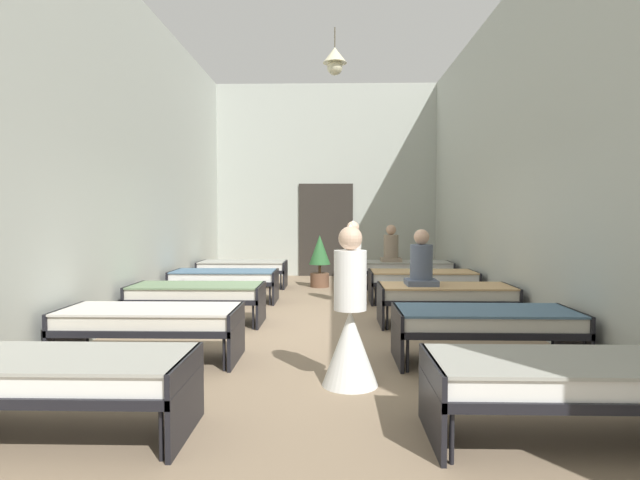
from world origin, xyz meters
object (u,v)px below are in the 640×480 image
object	(u,v)px
potted_plant	(320,258)
patient_seated_primary	(421,265)
nurse_mid_aisle	(350,328)
bed_right_row_2	(446,295)
bed_right_row_4	(407,268)
nurse_near_aisle	(353,274)
bed_right_row_0	(566,378)
bed_left_row_3	(225,278)
bed_left_row_0	(56,375)
bed_right_row_3	(422,278)
bed_left_row_1	(151,320)
bed_right_row_1	(485,322)
bed_left_row_2	(197,294)
patient_seated_secondary	(391,248)
bed_left_row_4	(243,267)

from	to	relation	value
potted_plant	patient_seated_primary	bearing A→B (deg)	-68.32
nurse_mid_aisle	patient_seated_primary	world-z (taller)	nurse_mid_aisle
bed_right_row_2	bed_right_row_4	bearing A→B (deg)	90.00
nurse_near_aisle	potted_plant	world-z (taller)	nurse_near_aisle
bed_right_row_0	bed_left_row_3	bearing A→B (deg)	122.16
bed_left_row_0	bed_right_row_4	size ratio (longest dim) A/B	1.00
bed_right_row_3	nurse_near_aisle	bearing A→B (deg)	-173.91
bed_left_row_0	bed_left_row_1	world-z (taller)	same
bed_right_row_0	bed_right_row_1	xyz separation A→B (m)	(0.00, 1.90, 0.00)
bed_right_row_3	nurse_mid_aisle	xyz separation A→B (m)	(-1.46, -4.56, 0.09)
bed_left_row_2	potted_plant	distance (m)	4.26
bed_right_row_1	patient_seated_secondary	distance (m)	5.74
nurse_near_aisle	potted_plant	xyz separation A→B (m)	(-0.64, 2.14, 0.11)
bed_left_row_1	patient_seated_primary	xyz separation A→B (m)	(3.23, 1.90, 0.43)
nurse_near_aisle	bed_left_row_1	bearing A→B (deg)	-147.42
bed_right_row_1	patient_seated_secondary	world-z (taller)	patient_seated_secondary
bed_right_row_4	bed_right_row_3	bearing A→B (deg)	-90.00
nurse_near_aisle	patient_seated_secondary	bearing A→B (deg)	41.03
bed_right_row_3	potted_plant	size ratio (longest dim) A/B	1.66
nurse_near_aisle	patient_seated_primary	world-z (taller)	nurse_near_aisle
nurse_mid_aisle	bed_left_row_0	bearing A→B (deg)	7.97
bed_left_row_3	bed_right_row_4	size ratio (longest dim) A/B	1.00
bed_left_row_3	bed_right_row_0	bearing A→B (deg)	-57.84
bed_left_row_1	nurse_near_aisle	size ratio (longest dim) A/B	1.28
bed_left_row_4	potted_plant	world-z (taller)	potted_plant
bed_left_row_0	nurse_near_aisle	world-z (taller)	nurse_near_aisle
bed_left_row_2	bed_right_row_4	distance (m)	5.22
patient_seated_secondary	potted_plant	world-z (taller)	patient_seated_secondary
bed_left_row_1	bed_right_row_2	world-z (taller)	same
bed_left_row_3	bed_left_row_4	xyz separation A→B (m)	(0.00, 1.90, 0.00)
bed_left_row_1	bed_left_row_2	distance (m)	1.90
bed_right_row_0	nurse_mid_aisle	xyz separation A→B (m)	(-1.46, 1.14, 0.09)
bed_left_row_1	patient_seated_secondary	distance (m)	6.58
bed_left_row_2	bed_right_row_3	world-z (taller)	same
bed_left_row_3	bed_left_row_4	bearing A→B (deg)	90.00
bed_right_row_2	bed_right_row_1	bearing A→B (deg)	-90.00
bed_right_row_0	bed_right_row_2	xyz separation A→B (m)	(0.00, 3.80, 0.00)
bed_left_row_0	bed_left_row_2	world-z (taller)	same
bed_right_row_3	nurse_near_aisle	size ratio (longest dim) A/B	1.28
bed_right_row_0	bed_left_row_4	size ratio (longest dim) A/B	1.00
bed_left_row_3	bed_right_row_4	xyz separation A→B (m)	(3.58, 1.90, 0.00)
patient_seated_primary	bed_right_row_2	bearing A→B (deg)	-0.18
bed_left_row_1	bed_left_row_2	bearing A→B (deg)	90.00
bed_right_row_2	bed_left_row_3	xyz separation A→B (m)	(-3.58, 1.90, 0.00)
bed_right_row_3	bed_left_row_2	bearing A→B (deg)	-152.07
potted_plant	nurse_mid_aisle	bearing A→B (deg)	-86.14
bed_left_row_4	nurse_mid_aisle	world-z (taller)	nurse_mid_aisle
bed_left_row_0	patient_seated_primary	distance (m)	5.01
potted_plant	bed_left_row_4	bearing A→B (deg)	-176.47
potted_plant	bed_right_row_4	bearing A→B (deg)	-3.12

